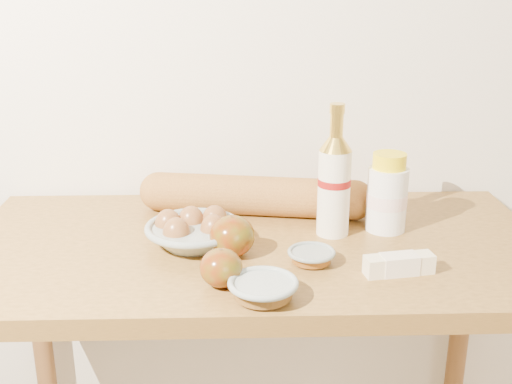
# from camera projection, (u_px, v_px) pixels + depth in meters

# --- Properties ---
(back_wall) EXTENTS (3.50, 0.02, 2.60)m
(back_wall) POSITION_uv_depth(u_px,v_px,m) (251.00, 29.00, 1.50)
(back_wall) COLOR white
(back_wall) RESTS_ON ground
(table) EXTENTS (1.20, 0.60, 0.90)m
(table) POSITION_uv_depth(u_px,v_px,m) (256.00, 295.00, 1.36)
(table) COLOR #A17534
(table) RESTS_ON ground
(bourbon_bottle) EXTENTS (0.08, 0.08, 0.28)m
(bourbon_bottle) POSITION_uv_depth(u_px,v_px,m) (334.00, 183.00, 1.33)
(bourbon_bottle) COLOR white
(bourbon_bottle) RESTS_ON table
(cream_bottle) EXTENTS (0.10, 0.10, 0.17)m
(cream_bottle) POSITION_uv_depth(u_px,v_px,m) (387.00, 195.00, 1.36)
(cream_bottle) COLOR white
(cream_bottle) RESTS_ON table
(egg_bowl) EXTENTS (0.24, 0.24, 0.07)m
(egg_bowl) POSITION_uv_depth(u_px,v_px,m) (194.00, 231.00, 1.30)
(egg_bowl) COLOR gray
(egg_bowl) RESTS_ON table
(baguette) EXTENTS (0.55, 0.18, 0.09)m
(baguette) POSITION_uv_depth(u_px,v_px,m) (255.00, 196.00, 1.46)
(baguette) COLOR #BA7E38
(baguette) RESTS_ON table
(apple_redgreen_front) EXTENTS (0.10, 0.10, 0.07)m
(apple_redgreen_front) POSITION_uv_depth(u_px,v_px,m) (221.00, 268.00, 1.13)
(apple_redgreen_front) COLOR maroon
(apple_redgreen_front) RESTS_ON table
(apple_redgreen_right) EXTENTS (0.10, 0.10, 0.08)m
(apple_redgreen_right) POSITION_uv_depth(u_px,v_px,m) (232.00, 236.00, 1.25)
(apple_redgreen_right) COLOR #880807
(apple_redgreen_right) RESTS_ON table
(sugar_bowl) EXTENTS (0.13, 0.13, 0.04)m
(sugar_bowl) POSITION_uv_depth(u_px,v_px,m) (263.00, 289.00, 1.09)
(sugar_bowl) COLOR #95A39E
(sugar_bowl) RESTS_ON table
(syrup_bowl) EXTENTS (0.11, 0.11, 0.03)m
(syrup_bowl) POSITION_uv_depth(u_px,v_px,m) (311.00, 256.00, 1.23)
(syrup_bowl) COLOR gray
(syrup_bowl) RESTS_ON table
(butter_stick) EXTENTS (0.13, 0.06, 0.04)m
(butter_stick) POSITION_uv_depth(u_px,v_px,m) (399.00, 265.00, 1.18)
(butter_stick) COLOR #F3E7BC
(butter_stick) RESTS_ON table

